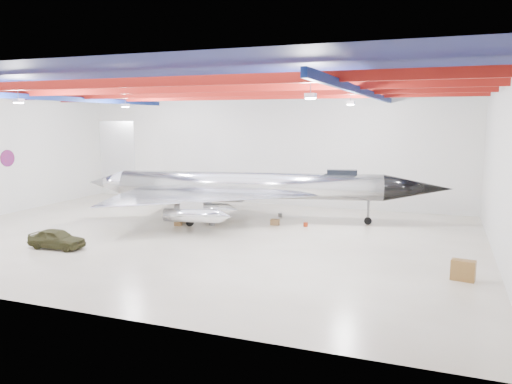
% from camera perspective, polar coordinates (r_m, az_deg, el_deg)
% --- Properties ---
extents(floor, '(40.00, 40.00, 0.00)m').
position_cam_1_polar(floor, '(37.07, -6.81, -4.95)').
color(floor, '#B8AC92').
rests_on(floor, ground).
extents(wall_back, '(40.00, 0.00, 40.00)m').
position_cam_1_polar(wall_back, '(49.96, 1.04, 4.91)').
color(wall_back, silver).
rests_on(wall_back, floor).
extents(wall_right, '(0.00, 30.00, 30.00)m').
position_cam_1_polar(wall_right, '(32.30, 26.39, 2.18)').
color(wall_right, silver).
rests_on(wall_right, floor).
extents(ceiling, '(40.00, 40.00, 0.00)m').
position_cam_1_polar(ceiling, '(36.18, -7.11, 12.27)').
color(ceiling, '#0A0F38').
rests_on(ceiling, wall_back).
extents(ceiling_structure, '(39.50, 29.50, 1.08)m').
position_cam_1_polar(ceiling_structure, '(36.14, -7.09, 11.20)').
color(ceiling_structure, maroon).
rests_on(ceiling_structure, ceiling).
extents(wall_roundel, '(0.10, 1.50, 1.50)m').
position_cam_1_polar(wall_roundel, '(50.10, -26.53, 3.47)').
color(wall_roundel, '#B21414').
rests_on(wall_roundel, wall_left).
extents(jet_aircraft, '(30.15, 20.66, 8.30)m').
position_cam_1_polar(jet_aircraft, '(41.48, -0.89, 0.36)').
color(jet_aircraft, silver).
rests_on(jet_aircraft, floor).
extents(jeep, '(3.92, 1.73, 1.31)m').
position_cam_1_polar(jeep, '(35.61, -21.82, -4.96)').
color(jeep, '#36351B').
rests_on(jeep, floor).
extents(desk, '(1.30, 0.83, 1.11)m').
position_cam_1_polar(desk, '(28.84, 22.59, -8.27)').
color(desk, brown).
rests_on(desk, floor).
extents(crate_ply, '(0.59, 0.50, 0.37)m').
position_cam_1_polar(crate_ply, '(40.59, -8.90, -3.56)').
color(crate_ply, olive).
rests_on(crate_ply, floor).
extents(toolbox_red, '(0.61, 0.56, 0.35)m').
position_cam_1_polar(toolbox_red, '(43.61, -4.83, -2.68)').
color(toolbox_red, maroon).
rests_on(toolbox_red, floor).
extents(engine_drum, '(0.65, 0.65, 0.45)m').
position_cam_1_polar(engine_drum, '(40.42, -5.07, -3.48)').
color(engine_drum, '#59595B').
rests_on(engine_drum, floor).
extents(parts_bin, '(0.69, 0.56, 0.47)m').
position_cam_1_polar(parts_bin, '(40.41, 2.18, -3.45)').
color(parts_bin, olive).
rests_on(parts_bin, floor).
extents(crate_small, '(0.43, 0.37, 0.27)m').
position_cam_1_polar(crate_small, '(45.39, -7.87, -2.34)').
color(crate_small, '#59595B').
rests_on(crate_small, floor).
extents(tool_chest, '(0.39, 0.39, 0.33)m').
position_cam_1_polar(tool_chest, '(39.98, 5.69, -3.71)').
color(tool_chest, maroon).
rests_on(tool_chest, floor).
extents(oil_barrel, '(0.62, 0.54, 0.38)m').
position_cam_1_polar(oil_barrel, '(41.96, -8.14, -3.15)').
color(oil_barrel, olive).
rests_on(oil_barrel, floor).
extents(spares_box, '(0.38, 0.38, 0.32)m').
position_cam_1_polar(spares_box, '(43.84, 2.78, -2.62)').
color(spares_box, '#59595B').
rests_on(spares_box, floor).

